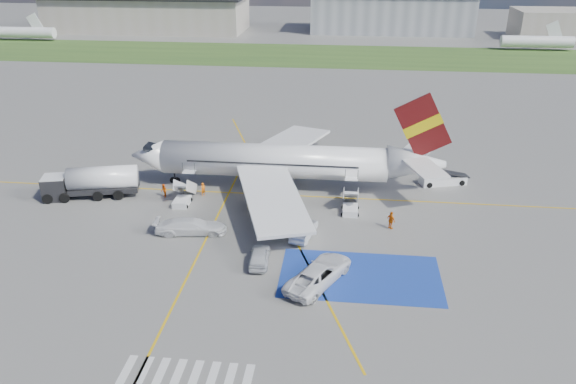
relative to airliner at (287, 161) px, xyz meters
name	(u,v)px	position (x,y,z in m)	size (l,w,h in m)	color
ground	(255,247)	(-1.51, -14.00, -3.39)	(400.00, 400.00, 0.00)	#60605E
grass_strip	(317,55)	(-1.51, 81.00, -3.39)	(400.00, 30.00, 0.01)	#2D4C1E
taxiway_line_main	(272,195)	(-1.51, -2.00, -3.39)	(120.00, 0.20, 0.01)	gold
taxiway_line_cross	(173,306)	(-6.51, -24.00, -3.39)	(0.20, 60.00, 0.01)	gold
taxiway_line_diag	(272,195)	(-1.51, -2.00, -3.39)	(0.20, 60.00, 0.01)	gold
staging_box	(360,276)	(8.49, -18.00, -3.39)	(14.00, 8.00, 0.01)	#193696
crosswalk	(184,380)	(-3.31, -32.00, -3.39)	(9.00, 4.00, 0.01)	silver
terminal_west	(148,14)	(-56.51, 116.00, 1.61)	(60.00, 22.00, 10.00)	#A0998A
terminal_centre	(391,12)	(18.49, 121.00, 2.61)	(48.00, 18.00, 12.00)	gray
airliner	(287,161)	(0.00, 0.00, 0.00)	(36.81, 32.95, 11.92)	silver
airstairs_fwd	(183,198)	(-11.01, -5.30, -2.77)	(1.90, 5.20, 3.60)	silver
airstairs_aft	(350,206)	(7.49, -5.30, -2.77)	(1.90, 5.20, 3.60)	silver
fuel_tanker	(92,184)	(-21.67, -4.69, -1.90)	(10.73, 5.17, 3.55)	black
gpu_cart	(108,184)	(-20.72, -2.62, -2.68)	(2.09, 1.54, 1.59)	silver
belt_loader	(443,180)	(18.50, 3.35, -2.96)	(6.07, 3.43, 1.75)	silver
car_silver_a	(259,256)	(-0.60, -16.80, -2.64)	(1.78, 4.42, 1.51)	silver
car_silver_b	(304,230)	(3.00, -11.50, -2.62)	(1.63, 4.67, 1.54)	silver
van_white_a	(319,271)	(4.96, -19.26, -2.26)	(2.79, 6.05, 2.27)	white
van_white_b	(191,224)	(-8.27, -11.97, -2.35)	(2.16, 5.31, 2.08)	white
crew_fwd	(203,189)	(-9.24, -3.11, -2.60)	(0.58, 0.38, 1.58)	orange
crew_nose	(164,191)	(-13.59, -3.98, -2.60)	(0.77, 0.60, 1.58)	#FF640D
crew_aft	(391,220)	(11.60, -8.82, -2.44)	(1.11, 0.46, 1.90)	orange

